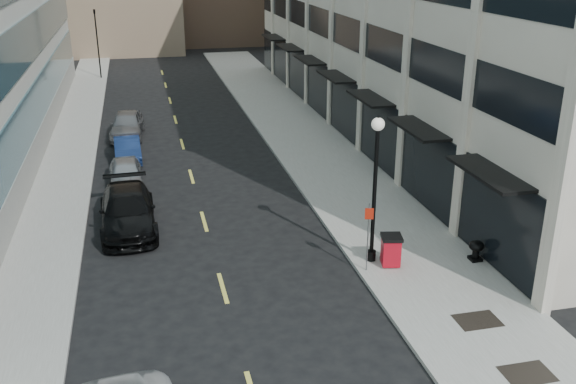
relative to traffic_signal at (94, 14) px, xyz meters
name	(u,v)px	position (x,y,z in m)	size (l,w,h in m)	color
sidewalk_right	(329,165)	(13.00, -28.00, -5.64)	(5.00, 80.00, 0.15)	gray
sidewalk_left	(61,185)	(-1.00, -28.00, -5.64)	(3.00, 80.00, 0.15)	gray
grate_mid	(527,374)	(13.10, -47.00, -5.56)	(1.40, 1.00, 0.01)	black
grate_far	(477,320)	(13.10, -44.20, -5.56)	(1.40, 1.00, 0.01)	black
road_centerline	(197,197)	(5.50, -31.00, -5.71)	(0.15, 68.20, 0.01)	#D8CC4C
traffic_signal	(94,14)	(0.00, 0.00, 0.00)	(0.66, 0.66, 6.98)	black
car_black_pickup	(128,211)	(2.30, -34.00, -4.90)	(2.29, 5.63, 1.63)	black
car_silver_sedan	(126,174)	(2.22, -28.80, -5.02)	(1.64, 4.07, 1.39)	gray
car_blue_sedan	(127,149)	(2.30, -24.40, -5.06)	(1.40, 4.02, 1.32)	navy
car_grey_sedan	(127,124)	(2.30, -19.65, -4.90)	(1.92, 4.78, 1.63)	slate
trash_bin	(391,249)	(11.80, -39.99, -4.92)	(0.88, 0.91, 1.21)	#A80B19
lamppost	(375,177)	(11.25, -39.44, -2.23)	(0.47, 0.47, 5.69)	black
sign_post	(368,228)	(10.80, -40.18, -3.88)	(0.31, 0.10, 2.65)	slate
urn_planter	(476,249)	(15.10, -40.36, -5.08)	(0.58, 0.58, 0.80)	black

